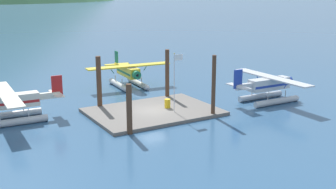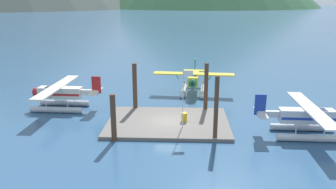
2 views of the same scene
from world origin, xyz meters
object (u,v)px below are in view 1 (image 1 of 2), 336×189
Objects in this scene: seaplane_silver_stbd_aft at (269,87)px; seaplane_yellow_bow_right at (128,74)px; fuel_drum at (167,103)px; seaplane_cream_port_fwd at (11,105)px; flagpole at (175,75)px.

seaplane_yellow_bow_right is at bearing 124.82° from seaplane_silver_stbd_aft.
fuel_drum is 0.08× the size of seaplane_yellow_bow_right.
seaplane_cream_port_fwd is at bearing 165.21° from seaplane_silver_stbd_aft.
seaplane_yellow_bow_right is 17.01m from seaplane_silver_stbd_aft.
fuel_drum is at bearing -16.35° from seaplane_cream_port_fwd.
seaplane_cream_port_fwd is 25.63m from seaplane_silver_stbd_aft.
flagpole is 15.05m from seaplane_cream_port_fwd.
flagpole is at bearing -21.88° from seaplane_cream_port_fwd.
fuel_drum is 11.57m from seaplane_yellow_bow_right.
seaplane_silver_stbd_aft is (9.71, -13.96, 0.00)m from seaplane_yellow_bow_right.
seaplane_cream_port_fwd is at bearing 158.12° from flagpole.
seaplane_silver_stbd_aft is (10.95, -2.49, 0.84)m from fuel_drum.
flagpole reaches higher than fuel_drum.
seaplane_silver_stbd_aft is at bearing -5.18° from flagpole.
flagpole is 0.54× the size of seaplane_yellow_bow_right.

